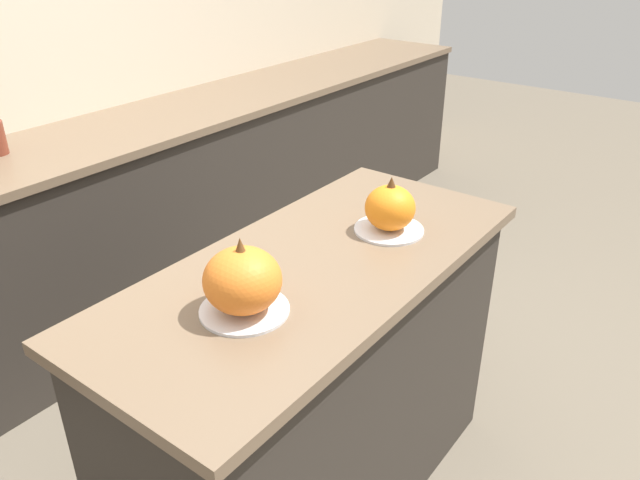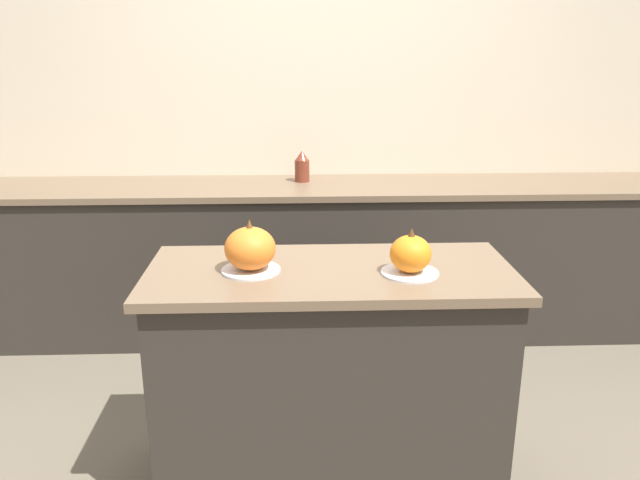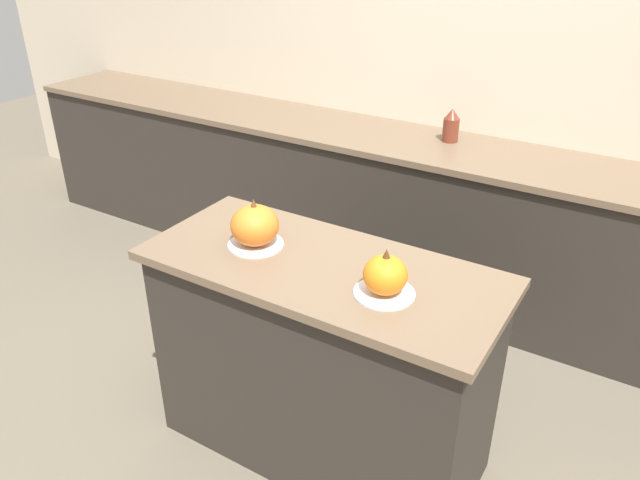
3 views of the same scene
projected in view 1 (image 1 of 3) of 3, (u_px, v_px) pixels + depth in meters
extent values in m
cube|color=#2D2823|center=(316.00, 396.00, 1.90)|extent=(1.28, 0.54, 0.86)
cube|color=brown|center=(316.00, 268.00, 1.69)|extent=(1.34, 0.60, 0.03)
cube|color=#2D2823|center=(56.00, 260.00, 2.63)|extent=(6.00, 0.56, 0.88)
cube|color=brown|center=(33.00, 157.00, 2.42)|extent=(6.00, 0.60, 0.03)
cylinder|color=silver|center=(244.00, 310.00, 1.47)|extent=(0.21, 0.21, 0.01)
ellipsoid|color=orange|center=(242.00, 280.00, 1.43)|extent=(0.18, 0.18, 0.16)
cone|color=brown|center=(240.00, 245.00, 1.39)|extent=(0.02, 0.02, 0.04)
cylinder|color=silver|center=(389.00, 229.00, 1.85)|extent=(0.21, 0.21, 0.01)
ellipsoid|color=orange|center=(390.00, 208.00, 1.81)|extent=(0.15, 0.15, 0.13)
cone|color=#4C2D14|center=(392.00, 182.00, 1.78)|extent=(0.03, 0.03, 0.03)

